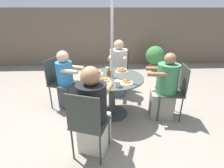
{
  "coord_description": "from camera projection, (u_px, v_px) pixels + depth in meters",
  "views": [
    {
      "loc": [
        -0.13,
        -2.79,
        1.79
      ],
      "look_at": [
        0.0,
        0.0,
        0.6
      ],
      "focal_mm": 28.0,
      "sensor_mm": 36.0,
      "label": 1
    }
  ],
  "objects": [
    {
      "name": "pancake_plate_d",
      "position": [
        104.0,
        81.0,
        2.79
      ],
      "size": [
        0.22,
        0.22,
        0.06
      ],
      "color": "white",
      "rests_on": "patio_table"
    },
    {
      "name": "potted_shrub",
      "position": [
        155.0,
        57.0,
        5.56
      ],
      "size": [
        0.59,
        0.59,
        0.74
      ],
      "color": "brown",
      "rests_on": "ground"
    },
    {
      "name": "diner_north",
      "position": [
        67.0,
        82.0,
        3.31
      ],
      "size": [
        0.53,
        0.44,
        1.12
      ],
      "rotation": [
        0.0,
        0.0,
        -1.92
      ],
      "color": "#3D3D42",
      "rests_on": "ground"
    },
    {
      "name": "patio_table",
      "position": [
        112.0,
        87.0,
        3.06
      ],
      "size": [
        1.09,
        1.09,
        0.72
      ],
      "color": "#383D38",
      "rests_on": "ground"
    },
    {
      "name": "patio_chair_north",
      "position": [
        58.0,
        80.0,
        3.35
      ],
      "size": [
        0.55,
        0.55,
        0.95
      ],
      "rotation": [
        0.0,
        0.0,
        -1.92
      ],
      "color": "#333833",
      "rests_on": "ground"
    },
    {
      "name": "patio_chair_east",
      "position": [
        88.0,
        121.0,
        2.1
      ],
      "size": [
        0.54,
        0.54,
        0.95
      ],
      "rotation": [
        0.0,
        0.0,
        -0.32
      ],
      "color": "#333833",
      "rests_on": "ground"
    },
    {
      "name": "drinking_glass_a",
      "position": [
        107.0,
        70.0,
        3.15
      ],
      "size": [
        0.06,
        0.06,
        0.11
      ],
      "primitive_type": "cylinder",
      "color": "silver",
      "rests_on": "patio_table"
    },
    {
      "name": "diner_east",
      "position": [
        93.0,
        114.0,
        2.26
      ],
      "size": [
        0.5,
        0.58,
        1.19
      ],
      "rotation": [
        0.0,
        0.0,
        -0.32
      ],
      "color": "beige",
      "rests_on": "ground"
    },
    {
      "name": "diner_west",
      "position": [
        118.0,
        70.0,
        3.88
      ],
      "size": [
        0.46,
        0.55,
        1.21
      ],
      "rotation": [
        0.0,
        0.0,
        -3.34
      ],
      "color": "slate",
      "rests_on": "ground"
    },
    {
      "name": "diner_south",
      "position": [
        164.0,
        89.0,
        2.99
      ],
      "size": [
        0.55,
        0.41,
        1.16
      ],
      "rotation": [
        0.0,
        0.0,
        1.44
      ],
      "color": "gray",
      "rests_on": "ground"
    },
    {
      "name": "coffee_cup",
      "position": [
        118.0,
        84.0,
        2.6
      ],
      "size": [
        0.09,
        0.09,
        0.1
      ],
      "color": "beige",
      "rests_on": "patio_table"
    },
    {
      "name": "syrup_bottle",
      "position": [
        109.0,
        73.0,
        3.03
      ],
      "size": [
        0.09,
        0.07,
        0.14
      ],
      "color": "brown",
      "rests_on": "patio_table"
    },
    {
      "name": "back_fence",
      "position": [
        108.0,
        38.0,
        5.85
      ],
      "size": [
        10.0,
        0.06,
        1.85
      ],
      "primitive_type": "cube",
      "color": "brown",
      "rests_on": "ground"
    },
    {
      "name": "pancake_plate_c",
      "position": [
        97.0,
        72.0,
        3.13
      ],
      "size": [
        0.22,
        0.22,
        0.07
      ],
      "color": "white",
      "rests_on": "patio_table"
    },
    {
      "name": "pancake_plate_b",
      "position": [
        122.0,
        70.0,
        3.24
      ],
      "size": [
        0.22,
        0.22,
        0.07
      ],
      "color": "white",
      "rests_on": "patio_table"
    },
    {
      "name": "patio_chair_south",
      "position": [
        175.0,
        89.0,
        2.97
      ],
      "size": [
        0.48,
        0.48,
        0.95
      ],
      "rotation": [
        0.0,
        0.0,
        1.44
      ],
      "color": "#333833",
      "rests_on": "ground"
    },
    {
      "name": "pancake_plate_a",
      "position": [
        126.0,
        82.0,
        2.74
      ],
      "size": [
        0.22,
        0.22,
        0.05
      ],
      "color": "white",
      "rests_on": "patio_table"
    },
    {
      "name": "patio_chair_west",
      "position": [
        119.0,
        68.0,
        4.04
      ],
      "size": [
        0.51,
        0.51,
        0.95
      ],
      "rotation": [
        0.0,
        0.0,
        -3.34
      ],
      "color": "#333833",
      "rests_on": "ground"
    },
    {
      "name": "umbrella_pole",
      "position": [
        112.0,
        60.0,
        2.87
      ],
      "size": [
        0.04,
        0.04,
        2.04
      ],
      "primitive_type": "cylinder",
      "color": "#ADADB2",
      "rests_on": "ground"
    },
    {
      "name": "ground_plane",
      "position": [
        112.0,
        113.0,
        3.27
      ],
      "size": [
        12.0,
        12.0,
        0.0
      ],
      "primitive_type": "plane",
      "color": "gray"
    }
  ]
}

